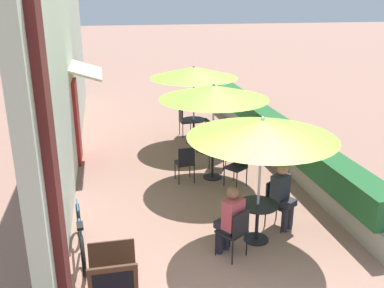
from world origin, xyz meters
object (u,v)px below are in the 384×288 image
patio_table_mid (213,159)px  patio_table_far (194,127)px  patio_table_near (257,215)px  patio_umbrella_mid (214,92)px  cafe_chair_near_left (277,200)px  cafe_chair_near_right (235,230)px  cafe_chair_mid_left (185,161)px  cafe_chair_far_left (184,120)px  seated_patron_near_right (230,218)px  coffee_cup_mid (216,149)px  patio_umbrella_far (194,72)px  cafe_chair_mid_back (215,147)px  bicycle_leaning (81,237)px  patio_umbrella_near (262,128)px  cafe_chair_mid_right (238,164)px  seated_patron_near_left (282,193)px  cafe_chair_far_right (204,132)px  menu_board (114,283)px

patio_table_mid → patio_table_far: size_ratio=1.00×
patio_table_near → patio_umbrella_mid: (-0.08, 2.81, 1.58)m
cafe_chair_near_left → cafe_chair_near_right: 1.38m
cafe_chair_mid_left → cafe_chair_far_left: size_ratio=1.00×
seated_patron_near_right → coffee_cup_mid: size_ratio=13.89×
cafe_chair_near_left → patio_umbrella_far: patio_umbrella_far is taller
cafe_chair_far_left → cafe_chair_mid_back: bearing=-0.1°
cafe_chair_near_left → patio_table_mid: bearing=-108.4°
patio_table_near → bicycle_leaning: (-2.99, 0.15, -0.14)m
patio_umbrella_mid → bicycle_leaning: 4.31m
cafe_chair_mid_left → cafe_chair_mid_back: 1.19m
patio_umbrella_near → cafe_chair_far_left: patio_umbrella_near is taller
seated_patron_near_right → cafe_chair_far_left: bearing=53.0°
bicycle_leaning → patio_table_mid: bearing=36.9°
patio_table_near → patio_umbrella_near: patio_umbrella_near is taller
cafe_chair_near_right → cafe_chair_mid_right: size_ratio=1.00×
coffee_cup_mid → cafe_chair_far_left: bearing=91.8°
patio_umbrella_far → cafe_chair_mid_back: bearing=-86.3°
coffee_cup_mid → cafe_chair_mid_back: bearing=77.1°
patio_table_mid → patio_umbrella_mid: patio_umbrella_mid is taller
seated_patron_near_left → cafe_chair_mid_right: 1.97m
seated_patron_near_right → cafe_chair_mid_left: size_ratio=1.44×
patio_table_mid → bicycle_leaning: bicycle_leaning is taller
cafe_chair_mid_left → patio_umbrella_far: patio_umbrella_far is taller
cafe_chair_mid_left → patio_table_far: cafe_chair_mid_left is taller
seated_patron_near_left → coffee_cup_mid: size_ratio=13.89×
coffee_cup_mid → bicycle_leaning: 3.94m
patio_umbrella_near → cafe_chair_mid_right: bearing=80.8°
patio_table_near → cafe_chair_mid_right: cafe_chair_mid_right is taller
seated_patron_near_right → cafe_chair_far_left: seated_patron_near_right is taller
patio_table_mid → patio_umbrella_far: bearing=87.8°
coffee_cup_mid → bicycle_leaning: bearing=-139.2°
seated_patron_near_left → cafe_chair_mid_right: seated_patron_near_left is taller
cafe_chair_mid_left → bicycle_leaning: bearing=-136.1°
cafe_chair_near_left → cafe_chair_mid_right: size_ratio=1.00×
cafe_chair_far_left → cafe_chair_far_right: size_ratio=1.00×
seated_patron_near_left → coffee_cup_mid: 2.45m
cafe_chair_mid_right → patio_umbrella_far: (-0.35, 3.12, 1.54)m
cafe_chair_mid_back → coffee_cup_mid: cafe_chair_mid_back is taller
cafe_chair_near_left → seated_patron_near_left: (0.06, -0.09, 0.17)m
patio_table_mid → menu_board: menu_board is taller
cafe_chair_mid_back → cafe_chair_far_left: 2.63m
seated_patron_near_left → cafe_chair_mid_back: size_ratio=1.44×
seated_patron_near_right → menu_board: seated_patron_near_right is taller
cafe_chair_near_left → patio_table_mid: cafe_chair_near_left is taller
cafe_chair_near_right → cafe_chair_mid_back: size_ratio=1.00×
seated_patron_near_right → bicycle_leaning: bearing=135.7°
seated_patron_near_left → cafe_chair_mid_back: bearing=-114.6°
cafe_chair_mid_back → cafe_chair_far_right: same height
seated_patron_near_right → patio_table_far: bearing=51.1°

